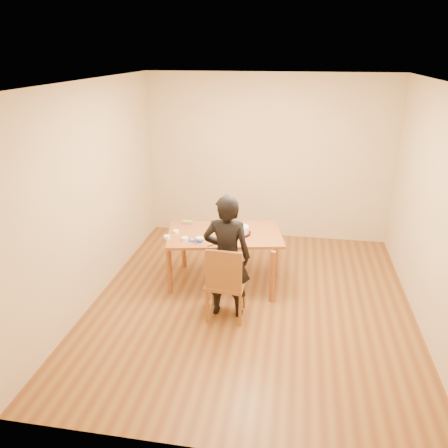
% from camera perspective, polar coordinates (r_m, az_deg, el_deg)
% --- Properties ---
extents(room_shell, '(4.00, 4.50, 2.70)m').
position_cam_1_polar(room_shell, '(5.42, 4.27, 3.87)').
color(room_shell, brown).
rests_on(room_shell, ground).
extents(dining_table, '(1.64, 1.16, 0.04)m').
position_cam_1_polar(dining_table, '(5.80, 0.08, -1.37)').
color(dining_table, brown).
rests_on(dining_table, floor).
extents(dining_chair, '(0.48, 0.48, 0.04)m').
position_cam_1_polar(dining_chair, '(5.22, 0.29, -7.65)').
color(dining_chair, brown).
rests_on(dining_chair, floor).
extents(cake_plate, '(0.30, 0.30, 0.02)m').
position_cam_1_polar(cake_plate, '(5.77, 2.05, -1.20)').
color(cake_plate, '#B10B2A').
rests_on(cake_plate, dining_table).
extents(cake, '(0.24, 0.24, 0.08)m').
position_cam_1_polar(cake, '(5.75, 2.06, -0.74)').
color(cake, white).
rests_on(cake, cake_plate).
extents(frosting_dome, '(0.24, 0.24, 0.03)m').
position_cam_1_polar(frosting_dome, '(5.73, 2.06, -0.27)').
color(frosting_dome, white).
rests_on(frosting_dome, cake).
extents(frosting_tub, '(0.09, 0.09, 0.08)m').
position_cam_1_polar(frosting_tub, '(5.49, -3.20, -2.15)').
color(frosting_tub, white).
rests_on(frosting_tub, dining_table).
extents(frosting_lid, '(0.10, 0.10, 0.01)m').
position_cam_1_polar(frosting_lid, '(5.59, -4.19, -2.13)').
color(frosting_lid, '#1B28B2').
rests_on(frosting_lid, dining_table).
extents(frosting_dollop, '(0.04, 0.04, 0.02)m').
position_cam_1_polar(frosting_dollop, '(5.58, -4.19, -2.00)').
color(frosting_dollop, white).
rests_on(frosting_dollop, frosting_lid).
extents(ramekin_green, '(0.09, 0.09, 0.04)m').
position_cam_1_polar(ramekin_green, '(5.60, -5.12, -1.94)').
color(ramekin_green, white).
rests_on(ramekin_green, dining_table).
extents(ramekin_yellow, '(0.08, 0.08, 0.04)m').
position_cam_1_polar(ramekin_yellow, '(5.83, -6.29, -1.00)').
color(ramekin_yellow, white).
rests_on(ramekin_yellow, dining_table).
extents(ramekin_multi, '(0.08, 0.08, 0.04)m').
position_cam_1_polar(ramekin_multi, '(5.68, -7.45, -1.69)').
color(ramekin_multi, white).
rests_on(ramekin_multi, dining_table).
extents(candy_box_pink, '(0.14, 0.09, 0.02)m').
position_cam_1_polar(candy_box_pink, '(6.12, -4.80, 0.14)').
color(candy_box_pink, '#D431AE').
rests_on(candy_box_pink, dining_table).
extents(candy_box_green, '(0.13, 0.06, 0.02)m').
position_cam_1_polar(candy_box_green, '(6.12, -4.85, 0.33)').
color(candy_box_green, green).
rests_on(candy_box_green, candy_box_pink).
extents(spatula, '(0.12, 0.11, 0.01)m').
position_cam_1_polar(spatula, '(5.44, -1.51, -2.77)').
color(spatula, black).
rests_on(spatula, dining_table).
extents(person, '(0.56, 0.37, 1.53)m').
position_cam_1_polar(person, '(5.11, 0.38, -4.31)').
color(person, black).
rests_on(person, floor).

